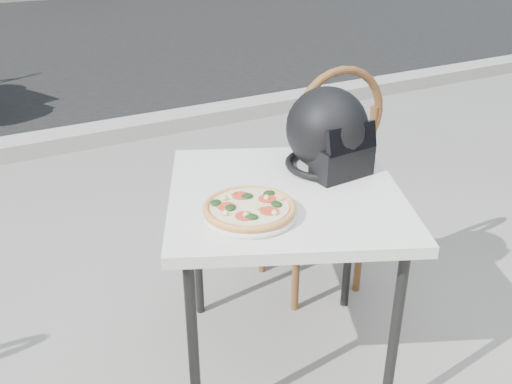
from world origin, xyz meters
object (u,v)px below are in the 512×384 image
helmet (328,134)px  cafe_chair_main (323,173)px  plate (250,214)px  pizza (250,208)px  cafe_table_main (285,208)px

helmet → cafe_chair_main: bearing=52.9°
plate → pizza: pizza is taller
helmet → cafe_table_main: bearing=-162.8°
plate → pizza: bearing=72.9°
plate → cafe_chair_main: 0.72m
pizza → plate: bearing=-107.1°
cafe_chair_main → cafe_table_main: bearing=43.0°
cafe_table_main → cafe_chair_main: 0.50m
cafe_chair_main → pizza: bearing=39.3°
helmet → cafe_chair_main: 0.39m
pizza → helmet: (0.42, 0.19, 0.10)m
cafe_table_main → helmet: bearing=21.0°
pizza → cafe_chair_main: (0.57, 0.42, -0.17)m
plate → pizza: size_ratio=1.34×
plate → cafe_chair_main: bearing=36.2°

